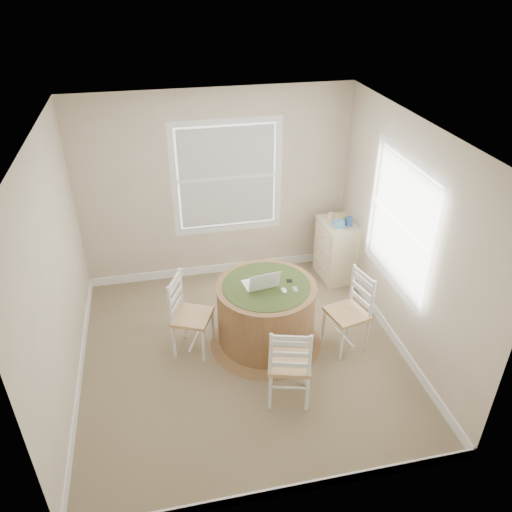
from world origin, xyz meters
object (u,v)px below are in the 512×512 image
object	(u,v)px
chair_left	(192,316)
laptop	(261,283)
chair_near	(290,362)
round_table	(266,312)
chair_right	(347,313)
corner_chest	(337,250)

from	to	relation	value
chair_left	laptop	size ratio (longest dim) A/B	2.41
chair_left	chair_near	distance (m)	1.28
round_table	chair_left	xyz separation A→B (m)	(-0.84, 0.05, 0.04)
chair_near	chair_right	bearing A→B (deg)	-127.91
chair_near	laptop	distance (m)	0.97
chair_near	chair_right	xyz separation A→B (m)	(0.85, 0.63, 0.00)
chair_right	laptop	bearing A→B (deg)	-119.68
laptop	corner_chest	distance (m)	1.84
chair_right	laptop	distance (m)	1.04
chair_left	chair_near	size ratio (longest dim) A/B	1.00
chair_left	corner_chest	world-z (taller)	chair_left
round_table	chair_near	xyz separation A→B (m)	(0.04, -0.88, 0.04)
chair_left	chair_right	bearing A→B (deg)	-76.70
round_table	chair_left	bearing A→B (deg)	-178.19
laptop	corner_chest	world-z (taller)	laptop
corner_chest	round_table	bearing A→B (deg)	-141.06
chair_near	round_table	bearing A→B (deg)	-72.10
round_table	chair_left	size ratio (longest dim) A/B	1.37
chair_left	corner_chest	distance (m)	2.41
chair_right	corner_chest	bearing A→B (deg)	150.45
round_table	corner_chest	bearing A→B (deg)	48.20
chair_left	chair_right	xyz separation A→B (m)	(1.72, -0.31, 0.00)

